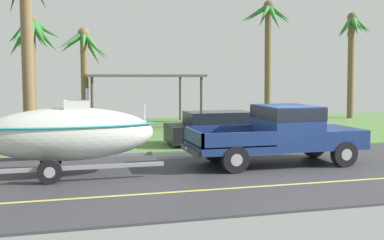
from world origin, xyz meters
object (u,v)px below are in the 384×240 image
(pickup_truck_towing, at_px, (286,132))
(palm_tree_near_right, at_px, (85,55))
(palm_tree_far_left, at_px, (27,11))
(carport_awning, at_px, (141,77))
(boat_on_trailer, at_px, (68,134))
(palm_tree_near_left, at_px, (268,32))
(parked_sedan_near, at_px, (222,129))
(palm_tree_mid, at_px, (32,42))
(palm_tree_far_right, at_px, (353,39))

(pickup_truck_towing, relative_size, palm_tree_near_right, 1.05)
(palm_tree_far_left, bearing_deg, carport_awning, 57.50)
(boat_on_trailer, bearing_deg, palm_tree_near_left, 46.34)
(parked_sedan_near, bearing_deg, boat_on_trailer, -144.18)
(pickup_truck_towing, relative_size, parked_sedan_near, 1.24)
(palm_tree_mid, distance_m, palm_tree_far_left, 4.44)
(parked_sedan_near, height_order, palm_tree_far_left, palm_tree_far_left)
(palm_tree_near_right, distance_m, palm_tree_mid, 5.06)
(palm_tree_near_left, relative_size, palm_tree_mid, 1.31)
(parked_sedan_near, relative_size, palm_tree_far_right, 0.66)
(palm_tree_near_right, bearing_deg, palm_tree_near_left, -5.36)
(carport_awning, xyz_separation_m, palm_tree_near_right, (-3.04, 0.26, 1.21))
(pickup_truck_towing, distance_m, parked_sedan_near, 4.46)
(carport_awning, bearing_deg, palm_tree_mid, -143.26)
(palm_tree_mid, bearing_deg, pickup_truck_towing, -46.97)
(parked_sedan_near, bearing_deg, palm_tree_near_left, 54.74)
(parked_sedan_near, xyz_separation_m, palm_tree_near_left, (5.42, 7.67, 4.68))
(boat_on_trailer, distance_m, palm_tree_far_left, 5.93)
(carport_awning, bearing_deg, palm_tree_near_right, 175.05)
(palm_tree_near_left, relative_size, palm_tree_far_left, 1.00)
(parked_sedan_near, distance_m, palm_tree_near_right, 10.50)
(boat_on_trailer, bearing_deg, palm_tree_far_right, 36.89)
(pickup_truck_towing, bearing_deg, palm_tree_mid, 133.03)
(palm_tree_near_right, bearing_deg, palm_tree_far_left, -105.14)
(pickup_truck_towing, height_order, palm_tree_near_right, palm_tree_near_right)
(parked_sedan_near, relative_size, carport_awning, 0.74)
(parked_sedan_near, relative_size, palm_tree_far_left, 0.64)
(pickup_truck_towing, height_order, boat_on_trailer, boat_on_trailer)
(palm_tree_far_left, xyz_separation_m, palm_tree_far_right, (19.40, 9.33, 0.11))
(palm_tree_near_left, relative_size, palm_tree_far_right, 1.04)
(pickup_truck_towing, relative_size, palm_tree_far_right, 0.82)
(palm_tree_far_left, bearing_deg, palm_tree_far_right, 25.70)
(pickup_truck_towing, xyz_separation_m, carport_awning, (-2.55, 12.78, 1.71))
(boat_on_trailer, bearing_deg, palm_tree_mid, 98.93)
(parked_sedan_near, height_order, palm_tree_far_right, palm_tree_far_right)
(palm_tree_near_right, xyz_separation_m, palm_tree_far_left, (-2.37, -8.75, 1.13))
(carport_awning, height_order, palm_tree_mid, palm_tree_mid)
(boat_on_trailer, bearing_deg, palm_tree_near_right, 85.05)
(parked_sedan_near, distance_m, palm_tree_near_left, 10.50)
(palm_tree_near_left, height_order, palm_tree_mid, palm_tree_near_left)
(carport_awning, relative_size, palm_tree_far_right, 0.89)
(pickup_truck_towing, distance_m, palm_tree_far_left, 9.91)
(pickup_truck_towing, height_order, parked_sedan_near, pickup_truck_towing)
(carport_awning, relative_size, palm_tree_far_left, 0.86)
(parked_sedan_near, height_order, palm_tree_near_left, palm_tree_near_left)
(pickup_truck_towing, bearing_deg, carport_awning, 101.27)
(parked_sedan_near, relative_size, palm_tree_near_left, 0.64)
(palm_tree_mid, bearing_deg, parked_sedan_near, -29.72)
(palm_tree_mid, bearing_deg, carport_awning, 36.74)
(carport_awning, bearing_deg, palm_tree_near_left, -5.53)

